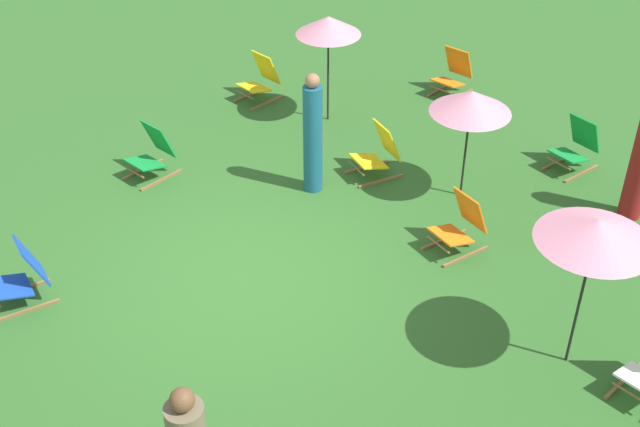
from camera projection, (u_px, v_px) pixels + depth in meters
The scene contains 12 objects.
ground_plane at pixel (243, 277), 10.44m from camera, with size 40.00×40.00×0.00m, color #2D6026.
deckchair_0 at pixel (460, 225), 10.73m from camera, with size 0.50×0.78×0.83m.
deckchair_1 at pixel (22, 276), 9.87m from camera, with size 0.54×0.80×0.83m.
deckchair_2 at pixel (576, 147), 12.39m from camera, with size 0.50×0.78×0.83m.
deckchair_3 at pixel (260, 79), 14.26m from camera, with size 0.59×0.83×0.83m.
deckchair_4 at pixel (453, 74), 14.44m from camera, with size 0.64×0.85×0.83m.
deckchair_5 at pixel (152, 153), 12.23m from camera, with size 0.63×0.85×0.83m.
deckchair_8 at pixel (378, 153), 12.23m from camera, with size 0.58×0.82×0.83m.
umbrella_0 at pixel (596, 231), 8.22m from camera, with size 1.22×1.22×1.92m.
umbrella_1 at pixel (471, 102), 11.12m from camera, with size 1.12×1.12×1.67m.
umbrella_2 at pixel (328, 26), 12.92m from camera, with size 1.04×1.04×1.81m.
person_1 at pixel (313, 136), 11.62m from camera, with size 0.38×0.38×1.84m.
Camera 1 is at (7.18, -3.85, 6.64)m, focal length 46.33 mm.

